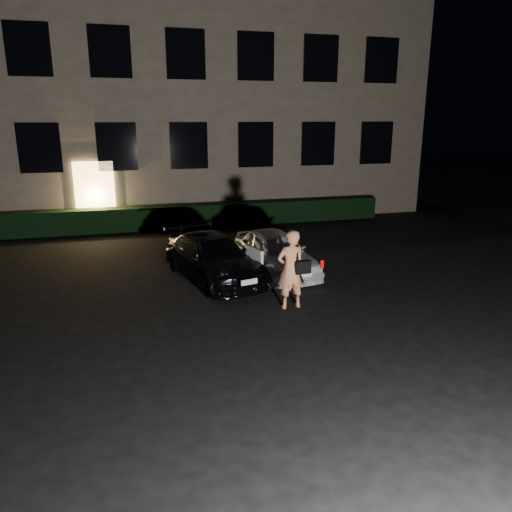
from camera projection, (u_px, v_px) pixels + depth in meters
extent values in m
plane|color=black|center=(279.00, 341.00, 9.32)|extent=(80.00, 80.00, 0.00)
cube|color=brown|center=(173.00, 70.00, 21.62)|extent=(20.00, 8.00, 12.00)
cube|color=#FFC86E|center=(95.00, 196.00, 18.23)|extent=(1.40, 0.10, 2.50)
cube|color=black|center=(40.00, 148.00, 17.31)|extent=(1.40, 0.10, 1.70)
cube|color=black|center=(117.00, 147.00, 17.99)|extent=(1.40, 0.10, 1.70)
cube|color=black|center=(189.00, 146.00, 18.66)|extent=(1.40, 0.10, 1.70)
cube|color=black|center=(256.00, 145.00, 19.33)|extent=(1.40, 0.10, 1.70)
cube|color=black|center=(318.00, 144.00, 20.01)|extent=(1.40, 0.10, 1.70)
cube|color=black|center=(376.00, 143.00, 20.68)|extent=(1.40, 0.10, 1.70)
cube|color=black|center=(28.00, 49.00, 16.45)|extent=(1.40, 0.10, 1.70)
cube|color=black|center=(110.00, 52.00, 17.12)|extent=(1.40, 0.10, 1.70)
cube|color=black|center=(186.00, 54.00, 17.80)|extent=(1.40, 0.10, 1.70)
cube|color=black|center=(256.00, 57.00, 18.47)|extent=(1.40, 0.10, 1.70)
cube|color=black|center=(321.00, 59.00, 19.14)|extent=(1.40, 0.10, 1.70)
cube|color=black|center=(382.00, 61.00, 19.82)|extent=(1.40, 0.10, 1.70)
cube|color=black|center=(193.00, 216.00, 18.95)|extent=(15.00, 0.70, 0.85)
imported|color=black|center=(213.00, 258.00, 12.82)|extent=(2.41, 4.09, 1.11)
cube|color=white|center=(254.00, 255.00, 12.58)|extent=(0.25, 0.79, 0.37)
cube|color=silver|center=(249.00, 282.00, 11.17)|extent=(0.40, 0.13, 0.12)
imported|color=white|center=(275.00, 252.00, 13.25)|extent=(1.77, 3.55, 1.16)
cube|color=red|center=(286.00, 269.00, 11.61)|extent=(0.07, 0.05, 0.19)
cube|color=red|center=(322.00, 264.00, 11.96)|extent=(0.07, 0.05, 0.19)
cube|color=silver|center=(305.00, 275.00, 11.80)|extent=(0.39, 0.08, 0.11)
imported|color=#DC8858|center=(291.00, 269.00, 10.77)|extent=(0.67, 0.47, 1.75)
cube|color=black|center=(302.00, 267.00, 10.71)|extent=(0.37, 0.19, 0.28)
cube|color=black|center=(297.00, 249.00, 10.61)|extent=(0.04, 0.06, 0.54)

